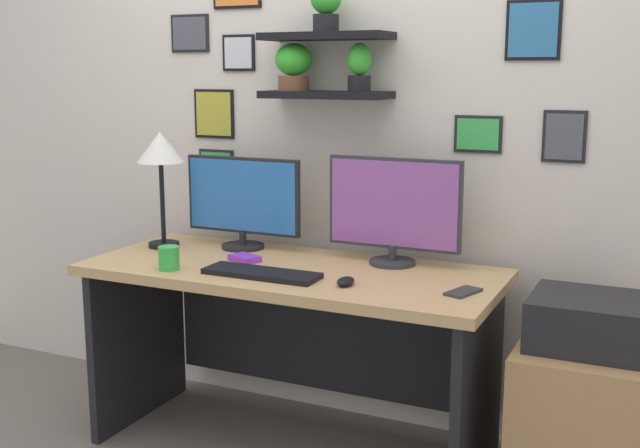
{
  "coord_description": "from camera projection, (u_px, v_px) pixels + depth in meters",
  "views": [
    {
      "loc": [
        1.35,
        -2.63,
        1.5
      ],
      "look_at": [
        0.1,
        0.05,
        0.92
      ],
      "focal_mm": 44.51,
      "sensor_mm": 36.0,
      "label": 1
    }
  ],
  "objects": [
    {
      "name": "drawer_cabinet",
      "position": [
        582.0,
        429.0,
        2.69
      ],
      "size": [
        0.44,
        0.5,
        0.59
      ],
      "primitive_type": "cube",
      "color": "tan",
      "rests_on": "ground"
    },
    {
      "name": "cell_phone",
      "position": [
        463.0,
        292.0,
        2.69
      ],
      "size": [
        0.11,
        0.15,
        0.01
      ],
      "primitive_type": "cube",
      "rotation": [
        0.0,
        0.0,
        -0.32
      ],
      "color": "#2D2D33",
      "rests_on": "desk"
    },
    {
      "name": "monitor_right",
      "position": [
        394.0,
        209.0,
        3.06
      ],
      "size": [
        0.54,
        0.18,
        0.42
      ],
      "color": "#2D2D33",
      "rests_on": "desk"
    },
    {
      "name": "scissors_tray",
      "position": [
        245.0,
        258.0,
        3.14
      ],
      "size": [
        0.14,
        0.12,
        0.02
      ],
      "primitive_type": "cube",
      "rotation": [
        0.0,
        0.0,
        -0.38
      ],
      "color": "purple",
      "rests_on": "desk"
    },
    {
      "name": "desk",
      "position": [
        298.0,
        316.0,
        3.13
      ],
      "size": [
        1.6,
        0.68,
        0.75
      ],
      "color": "tan",
      "rests_on": "ground"
    },
    {
      "name": "monitor_left",
      "position": [
        243.0,
        201.0,
        3.34
      ],
      "size": [
        0.53,
        0.18,
        0.39
      ],
      "color": "black",
      "rests_on": "desk"
    },
    {
      "name": "printer",
      "position": [
        589.0,
        322.0,
        2.62
      ],
      "size": [
        0.38,
        0.34,
        0.17
      ],
      "primitive_type": "cube",
      "color": "black",
      "rests_on": "drawer_cabinet"
    },
    {
      "name": "keyboard",
      "position": [
        262.0,
        273.0,
        2.91
      ],
      "size": [
        0.44,
        0.14,
        0.02
      ],
      "primitive_type": "cube",
      "color": "black",
      "rests_on": "desk"
    },
    {
      "name": "desk_lamp",
      "position": [
        161.0,
        155.0,
        3.32
      ],
      "size": [
        0.2,
        0.2,
        0.49
      ],
      "color": "black",
      "rests_on": "desk"
    },
    {
      "name": "back_wall_assembly",
      "position": [
        337.0,
        103.0,
        3.32
      ],
      "size": [
        4.4,
        0.24,
        2.7
      ],
      "color": "beige",
      "rests_on": "ground"
    },
    {
      "name": "computer_mouse",
      "position": [
        346.0,
        281.0,
        2.78
      ],
      "size": [
        0.06,
        0.09,
        0.03
      ],
      "primitive_type": "ellipsoid",
      "color": "black",
      "rests_on": "desk"
    },
    {
      "name": "coffee_mug",
      "position": [
        169.0,
        258.0,
        3.0
      ],
      "size": [
        0.08,
        0.08,
        0.09
      ],
      "primitive_type": "cylinder",
      "color": "green",
      "rests_on": "desk"
    },
    {
      "name": "ground_plane",
      "position": [
        292.0,
        448.0,
        3.19
      ],
      "size": [
        8.0,
        8.0,
        0.0
      ],
      "primitive_type": "plane",
      "color": "#70665B"
    }
  ]
}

